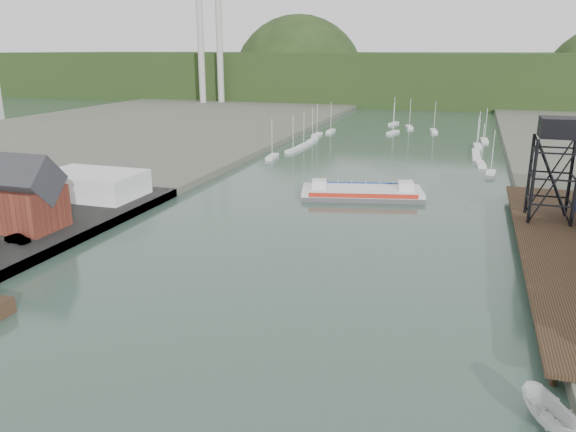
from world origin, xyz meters
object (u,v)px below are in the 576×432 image
Objects in this scene: harbor_building at (19,200)px; lift_tower at (558,134)px; motorboat at (550,415)px; chain_ferry at (362,192)px.

harbor_building is 0.76× the size of lift_tower.
lift_tower reaches higher than motorboat.
motorboat is (26.93, -65.20, 0.30)m from chain_ferry.
motorboat is at bearing -80.92° from chain_ferry.
chain_ferry is at bearing 158.51° from lift_tower.
chain_ferry is (45.03, 40.59, -5.12)m from harbor_building.
lift_tower is 54.78m from motorboat.
harbor_building is 76.21m from motorboat.
harbor_building is 60.84m from chain_ferry.
lift_tower is 37.37m from chain_ferry.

